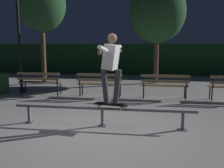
# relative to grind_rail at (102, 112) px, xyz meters

# --- Properties ---
(ground_plane) EXTENTS (90.00, 90.00, 0.00)m
(ground_plane) POSITION_rel_grind_rail_xyz_m (0.00, -0.28, -0.34)
(ground_plane) COLOR #ADAAA8
(hedge_backdrop) EXTENTS (24.00, 1.20, 1.88)m
(hedge_backdrop) POSITION_rel_grind_rail_xyz_m (0.00, 10.35, 0.60)
(hedge_backdrop) COLOR #193D1E
(hedge_backdrop) RESTS_ON ground
(grind_rail) EXTENTS (4.16, 0.18, 0.43)m
(grind_rail) POSITION_rel_grind_rail_xyz_m (0.00, 0.00, 0.00)
(grind_rail) COLOR slate
(grind_rail) RESTS_ON ground
(skateboard) EXTENTS (0.80, 0.34, 0.09)m
(skateboard) POSITION_rel_grind_rail_xyz_m (0.20, 0.00, 0.17)
(skateboard) COLOR black
(skateboard) RESTS_ON grind_rail
(skateboarder) EXTENTS (0.63, 1.39, 1.56)m
(skateboarder) POSITION_rel_grind_rail_xyz_m (0.20, -0.00, 1.11)
(skateboarder) COLOR black
(skateboarder) RESTS_ON skateboard
(park_bench_leftmost) EXTENTS (1.60, 0.41, 0.88)m
(park_bench_leftmost) POSITION_rel_grind_rail_xyz_m (-2.94, 3.19, 0.20)
(park_bench_leftmost) COLOR black
(park_bench_leftmost) RESTS_ON ground
(park_bench_left_center) EXTENTS (1.60, 0.41, 0.88)m
(park_bench_left_center) POSITION_rel_grind_rail_xyz_m (-0.70, 3.19, 0.20)
(park_bench_left_center) COLOR black
(park_bench_left_center) RESTS_ON ground
(park_bench_right_center) EXTENTS (1.60, 0.41, 0.88)m
(park_bench_right_center) POSITION_rel_grind_rail_xyz_m (1.54, 3.19, 0.20)
(park_bench_right_center) COLOR black
(park_bench_right_center) RESTS_ON ground
(tree_far_left) EXTENTS (2.21, 2.21, 4.84)m
(tree_far_left) POSITION_rel_grind_rail_xyz_m (-3.91, 5.83, 3.26)
(tree_far_left) COLOR brown
(tree_far_left) RESTS_ON ground
(tree_behind_benches) EXTENTS (2.60, 2.60, 4.76)m
(tree_behind_benches) POSITION_rel_grind_rail_xyz_m (1.31, 6.86, 2.97)
(tree_behind_benches) COLOR brown
(tree_behind_benches) RESTS_ON ground
(lamp_post_left) EXTENTS (0.32, 0.32, 3.90)m
(lamp_post_left) POSITION_rel_grind_rail_xyz_m (-3.92, 3.70, 2.14)
(lamp_post_left) COLOR black
(lamp_post_left) RESTS_ON ground
(trash_can) EXTENTS (0.52, 0.52, 0.80)m
(trash_can) POSITION_rel_grind_rail_xyz_m (-4.52, 3.35, 0.07)
(trash_can) COLOR #23562D
(trash_can) RESTS_ON ground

